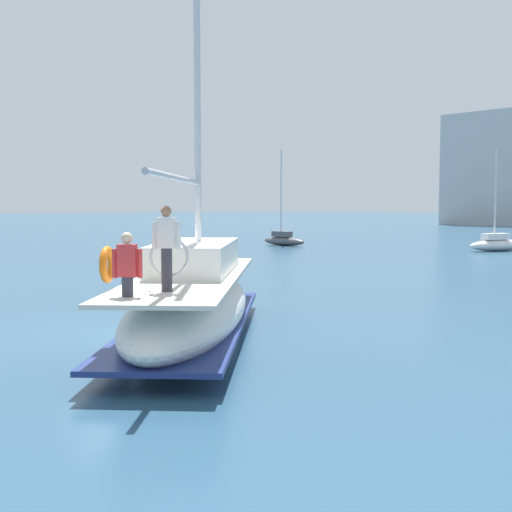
# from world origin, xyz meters

# --- Properties ---
(ground_plane) EXTENTS (400.00, 400.00, 0.00)m
(ground_plane) POSITION_xyz_m (0.00, 0.00, 0.00)
(ground_plane) COLOR #284C66
(main_sailboat) EXTENTS (8.45, 8.52, 12.58)m
(main_sailboat) POSITION_xyz_m (1.62, 0.73, 0.91)
(main_sailboat) COLOR white
(main_sailboat) RESTS_ON ground
(moored_catamaran) EXTENTS (2.53, 4.82, 6.65)m
(moored_catamaran) POSITION_xyz_m (-7.53, 32.59, 0.51)
(moored_catamaran) COLOR white
(moored_catamaran) RESTS_ON ground
(moored_cutter_left) EXTENTS (4.05, 1.03, 7.08)m
(moored_cutter_left) POSITION_xyz_m (-21.05, 26.12, 0.49)
(moored_cutter_left) COLOR #4C4C51
(moored_cutter_left) RESTS_ON ground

